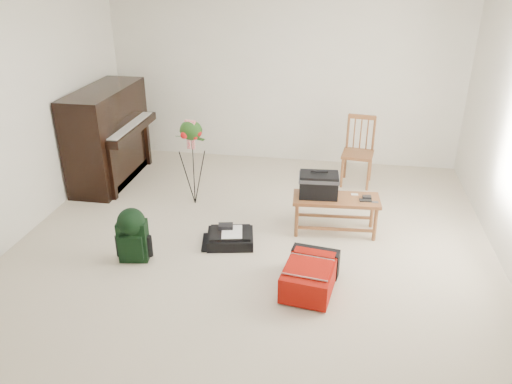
% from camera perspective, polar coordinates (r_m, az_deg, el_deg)
% --- Properties ---
extents(floor, '(5.00, 5.50, 0.01)m').
position_cam_1_polar(floor, '(5.16, -0.75, -7.13)').
color(floor, beige).
rests_on(floor, ground).
extents(wall_back, '(5.00, 0.04, 2.50)m').
position_cam_1_polar(wall_back, '(7.24, 3.20, 13.13)').
color(wall_back, white).
rests_on(wall_back, floor).
extents(wall_left, '(0.04, 5.50, 2.50)m').
position_cam_1_polar(wall_left, '(5.62, -27.00, 6.83)').
color(wall_left, white).
rests_on(wall_left, floor).
extents(piano, '(0.71, 1.50, 1.25)m').
position_cam_1_polar(piano, '(6.95, -16.44, 6.03)').
color(piano, black).
rests_on(piano, floor).
extents(bench, '(0.95, 0.43, 0.71)m').
position_cam_1_polar(bench, '(5.42, 7.81, 0.37)').
color(bench, brown).
rests_on(bench, floor).
extents(dining_chair, '(0.44, 0.44, 0.91)m').
position_cam_1_polar(dining_chair, '(6.72, 11.57, 4.51)').
color(dining_chair, brown).
rests_on(dining_chair, floor).
extents(red_suitcase, '(0.52, 0.70, 0.27)m').
position_cam_1_polar(red_suitcase, '(4.66, 6.21, -9.15)').
color(red_suitcase, '#A11206').
rests_on(red_suitcase, floor).
extents(black_duffel, '(0.55, 0.47, 0.20)m').
position_cam_1_polar(black_duffel, '(5.31, -2.96, -5.22)').
color(black_duffel, black).
rests_on(black_duffel, floor).
extents(green_backpack, '(0.31, 0.28, 0.56)m').
position_cam_1_polar(green_backpack, '(5.08, -13.96, -4.50)').
color(green_backpack, black).
rests_on(green_backpack, floor).
extents(flower_stand, '(0.42, 0.42, 1.10)m').
position_cam_1_polar(flower_stand, '(6.03, -7.23, 3.31)').
color(flower_stand, black).
rests_on(flower_stand, floor).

